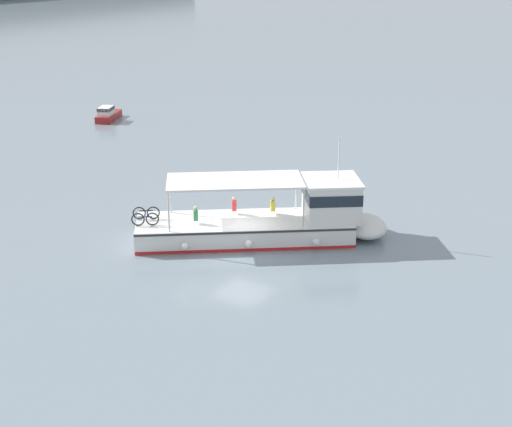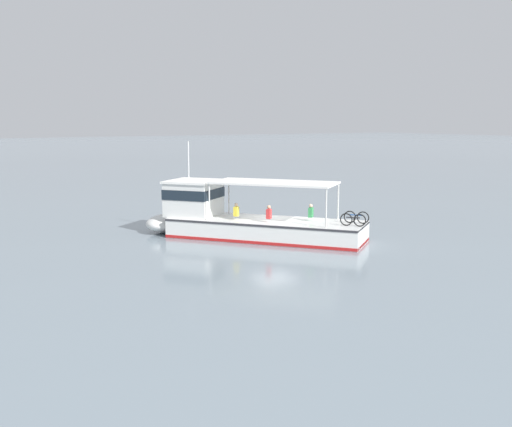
% 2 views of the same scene
% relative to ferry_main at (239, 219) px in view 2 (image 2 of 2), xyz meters
% --- Properties ---
extents(ground_plane, '(400.00, 400.00, 0.00)m').
position_rel_ferry_main_xyz_m(ground_plane, '(-1.84, 0.82, -1.02)').
color(ground_plane, gray).
extents(ferry_main, '(10.17, 11.98, 5.32)m').
position_rel_ferry_main_xyz_m(ferry_main, '(0.00, 0.00, 0.00)').
color(ferry_main, white).
rests_on(ferry_main, ground).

